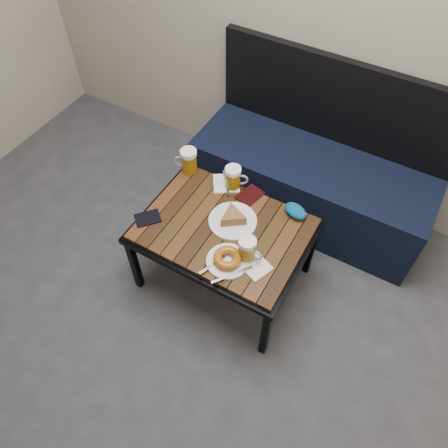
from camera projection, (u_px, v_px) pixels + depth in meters
The scene contains 13 objects.
room_shell at pixel (135, 41), 0.81m from camera, with size 4.00×4.00×4.00m.
bench at pixel (311, 179), 2.63m from camera, with size 1.40×0.50×0.95m.
cafe_table at pixel (224, 233), 2.19m from camera, with size 0.84×0.62×0.47m.
beer_mug_left at pixel (189, 161), 2.34m from camera, with size 0.14×0.11×0.14m.
beer_mug_centre at pixel (233, 178), 2.26m from camera, with size 0.13×0.11×0.14m.
beer_mug_right at pixel (248, 249), 1.99m from camera, with size 0.12×0.08×0.13m.
plate_pie at pixel (233, 219), 2.15m from camera, with size 0.24×0.24×0.07m.
plate_bagel at pixel (227, 259), 2.01m from camera, with size 0.22×0.24×0.05m.
napkin_left at pixel (226, 183), 2.33m from camera, with size 0.19×0.19×0.01m.
napkin_right at pixel (255, 265), 2.01m from camera, with size 0.17×0.16×0.01m.
passport_navy at pixel (148, 218), 2.18m from camera, with size 0.09×0.12×0.01m, color black.
passport_burgundy at pixel (250, 195), 2.28m from camera, with size 0.10×0.14×0.01m, color black.
knit_pouch at pixel (295, 211), 2.18m from camera, with size 0.12×0.08×0.05m, color navy.
Camera 1 is at (0.53, -0.08, 2.18)m, focal length 35.00 mm.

